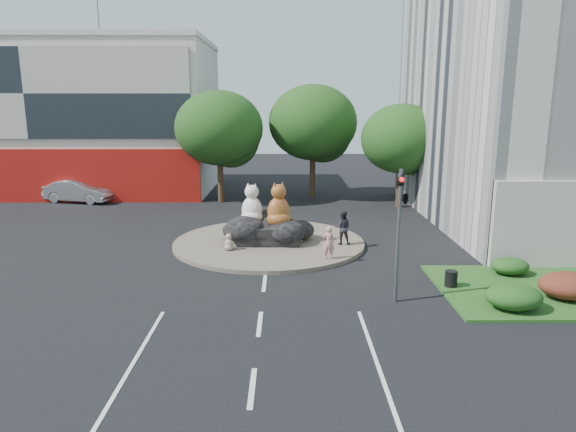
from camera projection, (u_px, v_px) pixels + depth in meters
name	position (u px, v px, depth m)	size (l,w,h in m)	color
ground	(260.00, 324.00, 17.33)	(120.00, 120.00, 0.00)	black
roundabout_island	(269.00, 243.00, 27.07)	(10.00, 10.00, 0.20)	brown
rock_plinth	(269.00, 233.00, 26.95)	(3.20, 2.60, 0.90)	black
shophouse_block	(62.00, 117.00, 43.18)	(25.20, 12.30, 17.40)	silver
grass_verge	(566.00, 290.00, 20.30)	(10.00, 6.00, 0.12)	#214617
tree_left	(220.00, 132.00, 37.73)	(6.46, 6.46, 8.27)	#382314
tree_mid	(314.00, 126.00, 39.65)	(6.84, 6.84, 8.76)	#382314
tree_right	(402.00, 142.00, 35.97)	(5.70, 5.70, 7.30)	#382314
hedge_near_green	(514.00, 297.00, 18.22)	(2.00, 1.60, 0.90)	#1A3D13
hedge_red	(569.00, 286.00, 19.20)	(2.20, 1.76, 0.99)	#451D12
hedge_back_green	(510.00, 266.00, 21.96)	(1.60, 1.28, 0.72)	#1A3D13
traffic_light	(402.00, 207.00, 18.52)	(0.44, 1.24, 5.00)	#595B60
street_lamp	(538.00, 163.00, 24.22)	(2.34, 0.22, 8.06)	#595B60
cat_white	(252.00, 203.00, 26.82)	(1.29, 1.12, 2.16)	silver
cat_tabby	(279.00, 204.00, 26.25)	(1.38, 1.19, 2.29)	#A45422
kitten_calico	(229.00, 241.00, 25.29)	(0.52, 0.45, 0.86)	beige
kitten_white	(296.00, 235.00, 26.51)	(0.52, 0.45, 0.86)	beige
pedestrian_pink	(329.00, 243.00, 23.80)	(0.56, 0.37, 1.54)	#CE858A
pedestrian_dark	(343.00, 228.00, 26.24)	(0.85, 0.66, 1.75)	#22222A
parked_car	(79.00, 191.00, 38.53)	(1.81, 5.19, 1.71)	#A0A1A7
litter_bin	(451.00, 279.00, 20.50)	(0.49, 0.49, 0.64)	black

